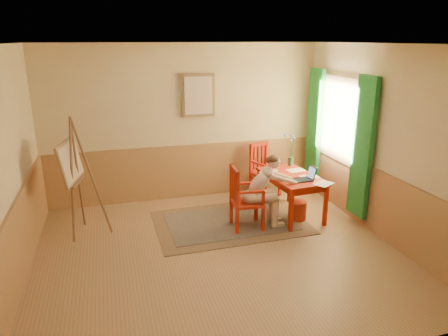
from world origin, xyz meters
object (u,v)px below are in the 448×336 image
object	(u,v)px
figure	(264,188)
easel	(73,166)
table	(291,180)
chair_left	(244,198)
laptop	(305,177)
chair_back	(264,169)

from	to	relation	value
figure	easel	size ratio (longest dim) A/B	0.65
table	chair_left	world-z (taller)	chair_left
laptop	chair_back	bearing A→B (deg)	97.07
chair_back	figure	size ratio (longest dim) A/B	0.84
figure	easel	bearing A→B (deg)	168.74
chair_back	laptop	xyz separation A→B (m)	(0.17, -1.35, 0.27)
chair_back	laptop	distance (m)	1.39
figure	laptop	xyz separation A→B (m)	(0.70, -0.01, 0.12)
chair_left	easel	size ratio (longest dim) A/B	0.55
laptop	easel	bearing A→B (deg)	170.76
chair_left	laptop	xyz separation A→B (m)	(1.01, -0.03, 0.26)
table	chair_left	xyz separation A→B (m)	(-0.91, -0.25, -0.13)
laptop	figure	bearing A→B (deg)	179.04
table	laptop	distance (m)	0.33
easel	chair_left	bearing A→B (deg)	-12.14
chair_left	chair_back	size ratio (longest dim) A/B	1.02
figure	easel	xyz separation A→B (m)	(-2.78, 0.55, 0.43)
laptop	easel	distance (m)	3.54
table	figure	bearing A→B (deg)	-155.22
chair_left	chair_back	xyz separation A→B (m)	(0.84, 1.32, -0.01)
figure	chair_left	bearing A→B (deg)	175.92
chair_back	easel	xyz separation A→B (m)	(-3.31, -0.79, 0.58)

